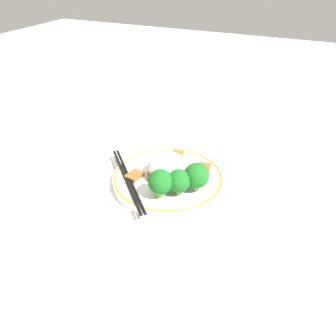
{
  "coord_description": "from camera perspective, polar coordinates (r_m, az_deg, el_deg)",
  "views": [
    {
      "loc": [
        -0.51,
        -0.23,
        0.41
      ],
      "look_at": [
        0.0,
        0.0,
        0.04
      ],
      "focal_mm": 35.0,
      "sensor_mm": 36.0,
      "label": 1
    }
  ],
  "objects": [
    {
      "name": "rice_mound",
      "position": [
        0.66,
        -0.01,
        0.32
      ],
      "size": [
        0.08,
        0.08,
        0.05
      ],
      "color": "white",
      "rests_on": "plate"
    },
    {
      "name": "meat_near_right",
      "position": [
        0.68,
        -5.85,
        -1.33
      ],
      "size": [
        0.04,
        0.03,
        0.01
      ],
      "color": "brown",
      "rests_on": "plate"
    },
    {
      "name": "meat_near_front",
      "position": [
        0.69,
        1.96,
        0.11
      ],
      "size": [
        0.03,
        0.04,
        0.01
      ],
      "color": "#995B28",
      "rests_on": "plate"
    },
    {
      "name": "plate",
      "position": [
        0.68,
        0.0,
        -1.86
      ],
      "size": [
        0.23,
        0.23,
        0.02
      ],
      "color": "white",
      "rests_on": "ground_plane"
    },
    {
      "name": "broccoli_back_right",
      "position": [
        0.62,
        4.99,
        -1.35
      ],
      "size": [
        0.05,
        0.05,
        0.06
      ],
      "color": "#72AD4C",
      "rests_on": "plate"
    },
    {
      "name": "broccoli_back_left",
      "position": [
        0.61,
        -1.31,
        -2.49
      ],
      "size": [
        0.05,
        0.05,
        0.06
      ],
      "color": "#72AD4C",
      "rests_on": "plate"
    },
    {
      "name": "meat_on_rice_edge",
      "position": [
        0.74,
        1.63,
        2.29
      ],
      "size": [
        0.03,
        0.03,
        0.01
      ],
      "color": "brown",
      "rests_on": "plate"
    },
    {
      "name": "meat_mid_left",
      "position": [
        0.67,
        -2.41,
        -1.4
      ],
      "size": [
        0.03,
        0.04,
        0.01
      ],
      "color": "#9E6633",
      "rests_on": "plate"
    },
    {
      "name": "broccoli_back_center",
      "position": [
        0.61,
        1.9,
        -2.28
      ],
      "size": [
        0.04,
        0.04,
        0.05
      ],
      "color": "#72AD4C",
      "rests_on": "plate"
    },
    {
      "name": "ground_plane",
      "position": [
        0.69,
        0.0,
        -2.57
      ],
      "size": [
        3.0,
        3.0,
        0.0
      ],
      "primitive_type": "plane",
      "color": "silver"
    },
    {
      "name": "meat_near_left",
      "position": [
        0.71,
        -1.89,
        1.01
      ],
      "size": [
        0.03,
        0.03,
        0.01
      ],
      "color": "brown",
      "rests_on": "plate"
    },
    {
      "name": "chopsticks",
      "position": [
        0.67,
        -7.04,
        -1.85
      ],
      "size": [
        0.18,
        0.17,
        0.01
      ],
      "color": "black",
      "rests_on": "plate"
    },
    {
      "name": "meat_near_back",
      "position": [
        0.7,
        6.28,
        -0.03
      ],
      "size": [
        0.03,
        0.03,
        0.01
      ],
      "color": "brown",
      "rests_on": "plate"
    }
  ]
}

